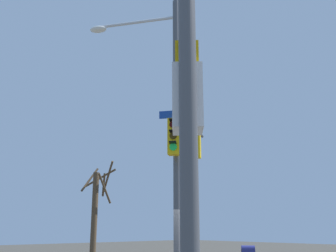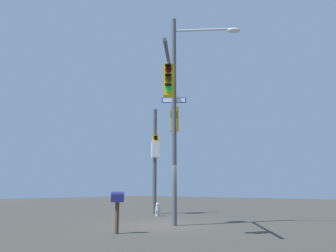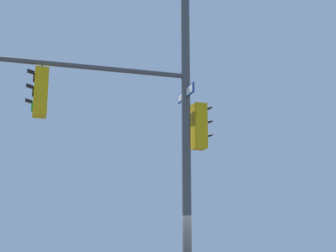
{
  "view_description": "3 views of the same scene",
  "coord_description": "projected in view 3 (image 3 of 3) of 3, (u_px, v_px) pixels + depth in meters",
  "views": [
    {
      "loc": [
        -8.04,
        -7.95,
        1.99
      ],
      "look_at": [
        -0.42,
        0.46,
        4.98
      ],
      "focal_mm": 41.29,
      "sensor_mm": 36.0,
      "label": 1
    },
    {
      "loc": [
        10.89,
        8.62,
        1.51
      ],
      "look_at": [
        0.16,
        0.27,
        4.2
      ],
      "focal_mm": 33.91,
      "sensor_mm": 36.0,
      "label": 2
    },
    {
      "loc": [
        -3.18,
        11.41,
        1.91
      ],
      "look_at": [
        0.16,
        0.95,
        4.5
      ],
      "focal_mm": 52.84,
      "sensor_mm": 36.0,
      "label": 3
    }
  ],
  "objects": [
    {
      "name": "main_signal_pole_assembly",
      "position": [
        160.0,
        97.0,
        11.5
      ],
      "size": [
        6.11,
        3.31,
        9.37
      ],
      "rotation": [
        0.0,
        0.0,
        0.59
      ],
      "color": "#4C4F54",
      "rests_on": "ground"
    }
  ]
}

